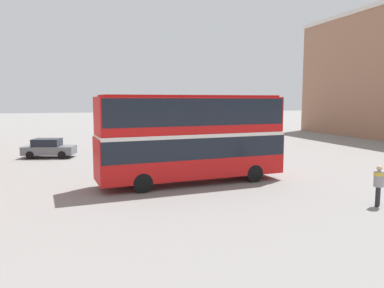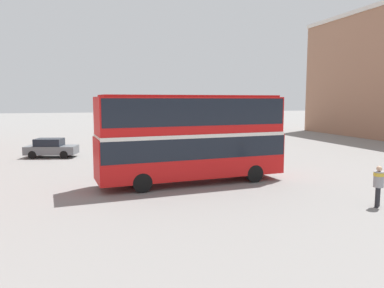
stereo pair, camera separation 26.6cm
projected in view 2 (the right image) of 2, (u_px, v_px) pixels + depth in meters
ground_plane at (205, 178)px, 21.93m from camera, size 240.00×240.00×0.00m
double_decker_bus at (192, 133)px, 20.42m from camera, size 10.49×3.40×4.83m
pedestrian_foreground at (378, 182)px, 15.98m from camera, size 0.61×0.61×1.79m
parked_car_kerb_near at (194, 148)px, 29.64m from camera, size 4.60×2.02×1.53m
parked_car_kerb_far at (51, 148)px, 29.91m from camera, size 4.25×2.68×1.51m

